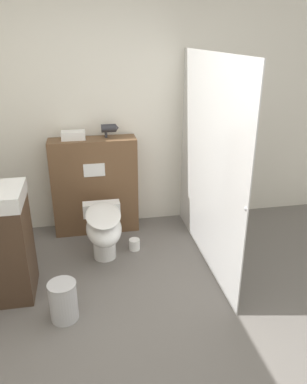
{
  "coord_description": "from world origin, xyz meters",
  "views": [
    {
      "loc": [
        -0.35,
        -1.98,
        2.08
      ],
      "look_at": [
        0.25,
        1.22,
        0.69
      ],
      "focal_mm": 35.0,
      "sensor_mm": 36.0,
      "label": 1
    }
  ],
  "objects_px": {
    "toilet": "(104,229)",
    "waste_bin": "(63,301)",
    "hair_drier": "(110,128)",
    "sink_vanity": "(0,244)"
  },
  "relations": [
    {
      "from": "toilet",
      "to": "waste_bin",
      "type": "bearing_deg",
      "value": -115.48
    },
    {
      "from": "waste_bin",
      "to": "hair_drier",
      "type": "bearing_deg",
      "value": 70.59
    },
    {
      "from": "sink_vanity",
      "to": "toilet",
      "type": "bearing_deg",
      "value": 22.83
    },
    {
      "from": "sink_vanity",
      "to": "waste_bin",
      "type": "bearing_deg",
      "value": -39.97
    },
    {
      "from": "toilet",
      "to": "hair_drier",
      "type": "bearing_deg",
      "value": 77.99
    },
    {
      "from": "sink_vanity",
      "to": "waste_bin",
      "type": "relative_size",
      "value": 3.39
    },
    {
      "from": "hair_drier",
      "to": "toilet",
      "type": "bearing_deg",
      "value": -102.01
    },
    {
      "from": "sink_vanity",
      "to": "waste_bin",
      "type": "distance_m",
      "value": 0.72
    },
    {
      "from": "hair_drier",
      "to": "waste_bin",
      "type": "height_order",
      "value": "hair_drier"
    },
    {
      "from": "sink_vanity",
      "to": "waste_bin",
      "type": "height_order",
      "value": "sink_vanity"
    }
  ]
}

